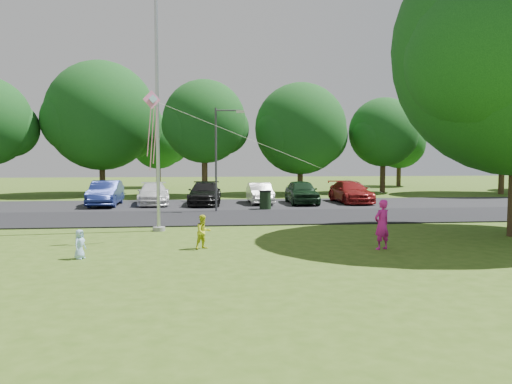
{
  "coord_description": "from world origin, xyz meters",
  "views": [
    {
      "loc": [
        -1.75,
        -15.06,
        2.94
      ],
      "look_at": [
        0.3,
        4.0,
        1.6
      ],
      "focal_mm": 35.0,
      "sensor_mm": 36.0,
      "label": 1
    }
  ],
  "objects": [
    {
      "name": "tree_row",
      "position": [
        1.59,
        24.23,
        5.71
      ],
      "size": [
        64.35,
        11.94,
        10.88
      ],
      "color": "#332316",
      "rests_on": "ground"
    },
    {
      "name": "street_lamp",
      "position": [
        -0.81,
        11.52,
        3.33
      ],
      "size": [
        1.56,
        0.29,
        5.55
      ],
      "rotation": [
        0.0,
        0.0,
        -0.09
      ],
      "color": "#3F3F44",
      "rests_on": "ground"
    },
    {
      "name": "trash_can",
      "position": [
        1.72,
        12.38,
        0.55
      ],
      "size": [
        0.69,
        0.69,
        1.09
      ],
      "rotation": [
        0.0,
        0.0,
        0.4
      ],
      "color": "black",
      "rests_on": "ground"
    },
    {
      "name": "parked_cars",
      "position": [
        0.01,
        15.47,
        0.75
      ],
      "size": [
        16.96,
        5.15,
        1.48
      ],
      "color": "navy",
      "rests_on": "ground"
    },
    {
      "name": "child_yellow",
      "position": [
        -1.74,
        0.86,
        0.55
      ],
      "size": [
        0.68,
        0.64,
        1.1
      ],
      "primitive_type": "imported",
      "rotation": [
        0.0,
        0.0,
        0.56
      ],
      "color": "#C7CE20",
      "rests_on": "ground"
    },
    {
      "name": "kite",
      "position": [
        -3.26,
        2.3,
        4.41
      ],
      "size": [
        7.67,
        2.46,
        3.4
      ],
      "rotation": [
        0.0,
        0.0,
        0.49
      ],
      "color": "pink",
      "rests_on": "ground"
    },
    {
      "name": "flagpole",
      "position": [
        -3.5,
        5.0,
        4.17
      ],
      "size": [
        0.5,
        0.5,
        10.0
      ],
      "color": "#B7BABF",
      "rests_on": "ground"
    },
    {
      "name": "park_road",
      "position": [
        0.0,
        9.0,
        0.03
      ],
      "size": [
        60.0,
        6.0,
        0.06
      ],
      "primitive_type": "cube",
      "color": "black",
      "rests_on": "ground"
    },
    {
      "name": "parking_strip",
      "position": [
        0.0,
        15.5,
        0.03
      ],
      "size": [
        42.0,
        7.0,
        0.06
      ],
      "primitive_type": "cube",
      "color": "black",
      "rests_on": "ground"
    },
    {
      "name": "child_blue",
      "position": [
        -5.3,
        -0.33,
        0.43
      ],
      "size": [
        0.42,
        0.49,
        0.86
      ],
      "primitive_type": "imported",
      "rotation": [
        0.0,
        0.0,
        1.16
      ],
      "color": "#9FCAF5",
      "rests_on": "ground"
    },
    {
      "name": "woman",
      "position": [
        3.93,
        0.18,
        0.8
      ],
      "size": [
        0.69,
        0.59,
        1.6
      ],
      "primitive_type": "imported",
      "rotation": [
        0.0,
        0.0,
        3.57
      ],
      "color": "#C91A90",
      "rests_on": "ground"
    },
    {
      "name": "horizon_trees",
      "position": [
        4.06,
        33.88,
        4.3
      ],
      "size": [
        77.46,
        7.2,
        7.02
      ],
      "color": "#332316",
      "rests_on": "ground"
    },
    {
      "name": "ground",
      "position": [
        0.0,
        0.0,
        0.0
      ],
      "size": [
        120.0,
        120.0,
        0.0
      ],
      "primitive_type": "plane",
      "color": "#365516",
      "rests_on": "ground"
    }
  ]
}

